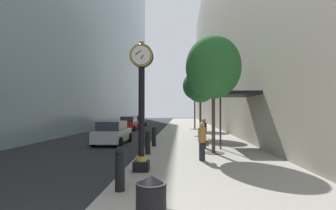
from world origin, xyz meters
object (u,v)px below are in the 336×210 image
at_px(bollard_third, 148,142).
at_px(pedestrian_walking, 202,140).
at_px(street_tree_near, 213,67).
at_px(pedestrian_by_clock, 204,132).
at_px(bollard_nearest, 120,168).
at_px(car_red_near, 129,123).
at_px(street_tree_mid_near, 200,85).
at_px(bollard_fourth, 154,136).
at_px(street_tree_mid_far, 195,86).
at_px(car_silver_mid, 113,133).
at_px(street_clock, 141,99).
at_px(trash_bin, 151,206).
at_px(car_black_far, 138,122).

relative_size(bollard_third, pedestrian_walking, 0.72).
relative_size(street_tree_near, pedestrian_by_clock, 3.52).
height_order(bollard_nearest, car_red_near, car_red_near).
bearing_deg(pedestrian_walking, car_red_near, 110.37).
bearing_deg(street_tree_mid_near, bollard_fourth, -118.55).
bearing_deg(street_tree_near, street_tree_mid_near, 90.00).
distance_m(street_tree_mid_far, pedestrian_walking, 19.43).
xyz_separation_m(bollard_third, car_silver_mid, (-3.06, 4.80, 0.01)).
bearing_deg(street_tree_mid_far, car_silver_mid, -116.69).
height_order(bollard_third, street_tree_mid_far, street_tree_mid_far).
relative_size(bollard_third, bollard_fourth, 1.00).
bearing_deg(car_red_near, street_clock, -77.36).
bearing_deg(street_tree_mid_near, street_tree_mid_far, 90.00).
height_order(street_clock, bollard_nearest, street_clock).
height_order(bollard_nearest, trash_bin, bollard_nearest).
xyz_separation_m(trash_bin, car_silver_mid, (-4.19, 13.07, 0.10)).
bearing_deg(car_black_far, street_clock, -80.18).
xyz_separation_m(car_red_near, car_silver_mid, (1.46, -12.85, -0.03)).
distance_m(street_clock, pedestrian_by_clock, 6.73).
relative_size(street_clock, bollard_fourth, 3.95).
relative_size(street_tree_mid_near, trash_bin, 5.61).
bearing_deg(street_tree_near, trash_bin, -103.96).
height_order(bollard_nearest, bollard_third, same).
xyz_separation_m(trash_bin, car_black_far, (-5.63, 32.08, 0.10)).
height_order(street_clock, bollard_third, street_clock).
height_order(street_tree_mid_near, pedestrian_by_clock, street_tree_mid_near).
bearing_deg(street_clock, car_red_near, 102.64).
distance_m(street_tree_mid_near, car_black_far, 17.15).
bearing_deg(car_red_near, car_silver_mid, -83.52).
xyz_separation_m(street_clock, trash_bin, (0.91, -4.76, -2.06)).
xyz_separation_m(bollard_third, pedestrian_by_clock, (2.99, 2.38, 0.28)).
relative_size(street_clock, pedestrian_by_clock, 2.75).
xyz_separation_m(bollard_nearest, bollard_third, (0.00, 5.81, 0.00)).
xyz_separation_m(bollard_fourth, street_tree_near, (3.31, -2.40, 3.77)).
xyz_separation_m(bollard_nearest, car_black_far, (-4.51, 29.62, 0.01)).
relative_size(bollard_third, car_red_near, 0.28).
bearing_deg(pedestrian_by_clock, street_clock, -115.11).
bearing_deg(pedestrian_walking, bollard_nearest, -120.63).
height_order(bollard_nearest, pedestrian_by_clock, pedestrian_by_clock).
relative_size(bollard_third, car_silver_mid, 0.28).
bearing_deg(bollard_nearest, street_clock, 84.45).
bearing_deg(street_tree_mid_near, pedestrian_walking, -94.04).
bearing_deg(bollard_third, bollard_fourth, 90.00).
bearing_deg(street_clock, bollard_fourth, 91.98).
relative_size(street_tree_near, street_tree_mid_near, 1.03).
bearing_deg(car_black_far, pedestrian_by_clock, -70.71).
relative_size(street_tree_near, trash_bin, 5.75).
height_order(street_tree_near, pedestrian_walking, street_tree_near).
bearing_deg(pedestrian_by_clock, car_black_far, 109.29).
distance_m(street_clock, bollard_nearest, 3.03).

